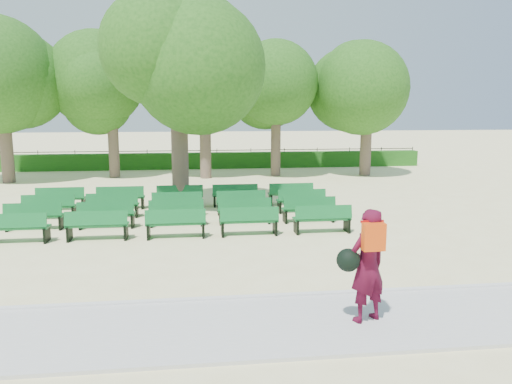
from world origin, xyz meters
TOP-DOWN VIEW (x-y plane):
  - ground at (0.00, 0.00)m, footprint 120.00×120.00m
  - paving at (0.00, -7.40)m, footprint 30.00×2.20m
  - curb at (0.00, -6.25)m, footprint 30.00×0.12m
  - hedge at (0.00, 14.00)m, footprint 26.00×0.70m
  - fence at (0.00, 14.40)m, footprint 26.00×0.10m
  - tree_line at (0.00, 10.00)m, footprint 21.80×6.80m
  - bench_array at (-0.90, 0.55)m, footprint 1.60×0.53m
  - tree_among at (-0.84, 2.73)m, footprint 4.68×4.68m
  - person at (2.29, -7.46)m, footprint 0.92×0.66m

SIDE VIEW (x-z plane):
  - ground at x=0.00m, z-range 0.00..0.00m
  - fence at x=0.00m, z-range -0.51..0.51m
  - tree_line at x=0.00m, z-range -3.52..3.52m
  - paving at x=0.00m, z-range 0.00..0.06m
  - curb at x=0.00m, z-range 0.00..0.10m
  - bench_array at x=-0.90m, z-range -0.42..0.58m
  - hedge at x=0.00m, z-range 0.00..0.90m
  - person at x=2.29m, z-range 0.09..1.92m
  - tree_among at x=-0.84m, z-range 1.21..7.91m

